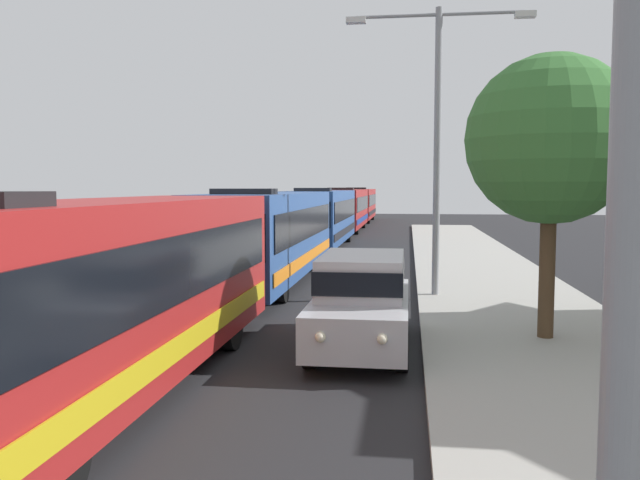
% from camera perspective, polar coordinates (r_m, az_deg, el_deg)
% --- Properties ---
extents(bus_lead, '(2.58, 11.07, 3.21)m').
position_cam_1_polar(bus_lead, '(10.48, -18.38, -4.12)').
color(bus_lead, maroon).
rests_on(bus_lead, ground_plane).
extents(bus_second_in_line, '(2.58, 12.01, 3.21)m').
position_cam_1_polar(bus_second_in_line, '(21.90, -4.34, 0.60)').
color(bus_second_in_line, '#284C8C').
rests_on(bus_second_in_line, ground_plane).
extents(bus_middle, '(2.58, 11.83, 3.21)m').
position_cam_1_polar(bus_middle, '(34.92, 0.22, 2.14)').
color(bus_middle, '#284C8C').
rests_on(bus_middle, ground_plane).
extents(bus_fourth_in_line, '(2.58, 12.07, 3.21)m').
position_cam_1_polar(bus_fourth_in_line, '(47.93, 2.29, 2.84)').
color(bus_fourth_in_line, maroon).
rests_on(bus_fourth_in_line, ground_plane).
extents(bus_rear, '(2.58, 11.82, 3.21)m').
position_cam_1_polar(bus_rear, '(61.02, 3.48, 3.23)').
color(bus_rear, maroon).
rests_on(bus_rear, ground_plane).
extents(white_suv, '(1.86, 4.90, 1.90)m').
position_cam_1_polar(white_suv, '(13.01, 3.73, -5.13)').
color(white_suv, '#B7B7BC').
rests_on(white_suv, ground_plane).
extents(streetlamp_mid, '(5.23, 0.28, 8.12)m').
position_cam_1_polar(streetlamp_mid, '(18.90, 10.35, 10.20)').
color(streetlamp_mid, gray).
rests_on(streetlamp_mid, sidewalk).
extents(roadside_tree, '(3.44, 3.44, 5.78)m').
position_cam_1_polar(roadside_tree, '(14.00, 19.72, 8.29)').
color(roadside_tree, '#4C3823').
rests_on(roadside_tree, sidewalk).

